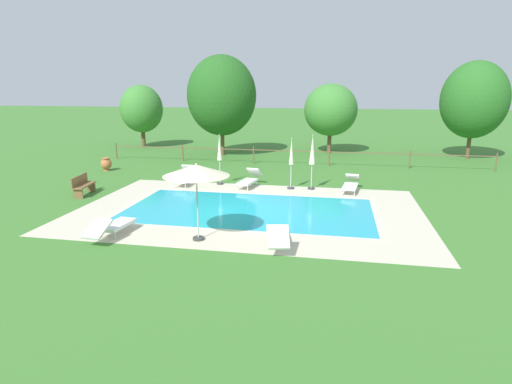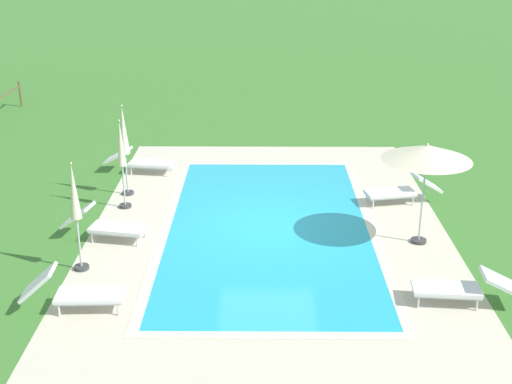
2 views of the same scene
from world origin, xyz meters
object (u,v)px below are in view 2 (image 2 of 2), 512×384
(sun_lounger_north_far, at_px, (106,225))
(patio_umbrella_closed_row_mid_west, at_px, (124,136))
(sun_lounger_south_near_corner, at_px, (75,292))
(sun_lounger_north_mid, at_px, (462,287))
(sun_lounger_north_near_steps, at_px, (141,161))
(patio_umbrella_closed_row_centre, at_px, (121,153))
(sun_lounger_north_end, at_px, (401,190))
(patio_umbrella_open_foreground, at_px, (427,153))
(patio_umbrella_closed_row_west, at_px, (75,202))

(sun_lounger_north_far, bearing_deg, patio_umbrella_closed_row_mid_west, 0.93)
(sun_lounger_south_near_corner, bearing_deg, sun_lounger_north_mid, -87.85)
(sun_lounger_north_near_steps, height_order, patio_umbrella_closed_row_centre, patio_umbrella_closed_row_centre)
(sun_lounger_south_near_corner, bearing_deg, sun_lounger_north_far, 1.52)
(sun_lounger_north_far, xyz_separation_m, patio_umbrella_closed_row_centre, (1.98, -0.06, 1.13))
(sun_lounger_north_far, relative_size, sun_lounger_south_near_corner, 1.05)
(sun_lounger_north_end, xyz_separation_m, patio_umbrella_open_foreground, (-2.47, 0.03, 1.82))
(sun_lounger_south_near_corner, height_order, patio_umbrella_closed_row_mid_west, patio_umbrella_closed_row_mid_west)
(patio_umbrella_open_foreground, relative_size, patio_umbrella_closed_row_mid_west, 0.95)
(sun_lounger_north_far, xyz_separation_m, patio_umbrella_closed_row_mid_west, (2.92, 0.05, 1.31))
(sun_lounger_north_near_steps, bearing_deg, sun_lounger_south_near_corner, -179.75)
(sun_lounger_north_mid, height_order, patio_umbrella_closed_row_west, patio_umbrella_closed_row_west)
(sun_lounger_north_near_steps, height_order, patio_umbrella_open_foreground, patio_umbrella_open_foreground)
(sun_lounger_north_near_steps, height_order, sun_lounger_north_end, sun_lounger_north_end)
(sun_lounger_north_mid, bearing_deg, patio_umbrella_closed_row_mid_west, 52.54)
(sun_lounger_north_mid, xyz_separation_m, patio_umbrella_closed_row_centre, (4.87, 7.49, 1.14))
(sun_lounger_north_end, distance_m, patio_umbrella_closed_row_centre, 7.39)
(sun_lounger_north_near_steps, height_order, patio_umbrella_closed_row_mid_west, patio_umbrella_closed_row_mid_west)
(sun_lounger_south_near_corner, height_order, patio_umbrella_open_foreground, patio_umbrella_open_foreground)
(sun_lounger_north_mid, relative_size, patio_umbrella_closed_row_west, 0.87)
(sun_lounger_north_far, xyz_separation_m, sun_lounger_south_near_corner, (-3.18, -0.08, 0.01))
(sun_lounger_north_mid, relative_size, patio_umbrella_closed_row_mid_west, 0.84)
(sun_lounger_north_mid, height_order, sun_lounger_north_end, sun_lounger_north_end)
(sun_lounger_north_near_steps, relative_size, patio_umbrella_closed_row_centre, 0.89)
(patio_umbrella_closed_row_west, xyz_separation_m, patio_umbrella_closed_row_centre, (3.49, -0.29, -0.08))
(sun_lounger_north_mid, xyz_separation_m, sun_lounger_south_near_corner, (-0.28, 7.46, 0.03))
(sun_lounger_north_end, bearing_deg, sun_lounger_south_near_corner, 127.31)
(sun_lounger_south_near_corner, bearing_deg, patio_umbrella_closed_row_west, 10.83)
(patio_umbrella_closed_row_west, bearing_deg, sun_lounger_north_far, -8.73)
(sun_lounger_south_near_corner, xyz_separation_m, patio_umbrella_open_foreground, (3.07, -7.24, 1.81))
(sun_lounger_north_mid, distance_m, sun_lounger_north_far, 8.08)
(patio_umbrella_closed_row_west, distance_m, patio_umbrella_closed_row_mid_west, 4.44)
(sun_lounger_north_near_steps, bearing_deg, patio_umbrella_closed_row_west, 177.40)
(sun_lounger_north_near_steps, height_order, patio_umbrella_closed_row_west, patio_umbrella_closed_row_west)
(patio_umbrella_open_foreground, relative_size, patio_umbrella_closed_row_centre, 1.02)
(sun_lounger_north_far, bearing_deg, sun_lounger_north_end, -72.20)
(sun_lounger_north_near_steps, bearing_deg, sun_lounger_north_mid, -135.43)
(sun_lounger_south_near_corner, distance_m, patio_umbrella_closed_row_west, 2.07)
(sun_lounger_north_mid, height_order, sun_lounger_north_far, sun_lounger_north_far)
(sun_lounger_north_mid, bearing_deg, patio_umbrella_open_foreground, 4.55)
(sun_lounger_north_mid, xyz_separation_m, patio_umbrella_open_foreground, (2.79, 0.22, 1.83))
(sun_lounger_north_mid, distance_m, patio_umbrella_closed_row_west, 7.99)
(sun_lounger_north_mid, distance_m, patio_umbrella_closed_row_centre, 9.00)
(sun_lounger_north_far, height_order, patio_umbrella_closed_row_mid_west, patio_umbrella_closed_row_mid_west)
(sun_lounger_north_end, xyz_separation_m, patio_umbrella_closed_row_mid_west, (0.56, 7.40, 1.32))
(sun_lounger_north_mid, height_order, patio_umbrella_closed_row_centre, patio_umbrella_closed_row_centre)
(patio_umbrella_closed_row_mid_west, bearing_deg, sun_lounger_south_near_corner, -178.76)
(sun_lounger_north_mid, distance_m, sun_lounger_south_near_corner, 7.46)
(sun_lounger_north_mid, distance_m, patio_umbrella_closed_row_mid_west, 9.65)
(sun_lounger_north_mid, bearing_deg, patio_umbrella_closed_row_centre, 56.95)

